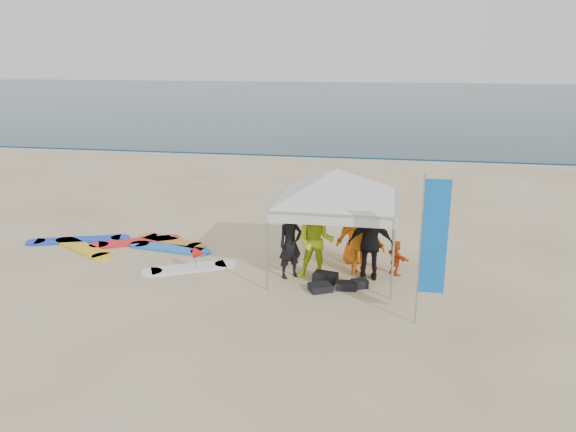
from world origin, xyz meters
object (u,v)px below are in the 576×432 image
(marker_pennant, at_px, (199,253))
(person_black_a, at_px, (290,244))
(person_orange_a, at_px, (360,236))
(person_yellow, at_px, (316,241))
(canopy_tent, at_px, (337,169))
(person_orange_b, at_px, (355,233))
(person_seated, at_px, (396,258))
(person_black_b, at_px, (371,244))
(feather_flag, at_px, (433,239))
(surfboard_spread, at_px, (134,247))

(marker_pennant, bearing_deg, person_black_a, 2.27)
(person_black_a, height_order, person_orange_a, person_orange_a)
(person_yellow, distance_m, canopy_tent, 1.80)
(person_black_a, bearing_deg, canopy_tent, -14.10)
(person_yellow, relative_size, person_orange_b, 1.16)
(canopy_tent, bearing_deg, person_orange_a, 4.40)
(marker_pennant, bearing_deg, person_seated, 8.65)
(person_black_b, height_order, person_orange_b, person_black_b)
(person_black_b, xyz_separation_m, person_orange_b, (-0.44, 1.05, -0.09))
(person_orange_b, height_order, marker_pennant, person_orange_b)
(feather_flag, height_order, marker_pennant, feather_flag)
(person_yellow, distance_m, person_black_b, 1.32)
(person_yellow, xyz_separation_m, person_black_b, (1.30, 0.20, -0.04))
(person_black_b, xyz_separation_m, marker_pennant, (-4.21, -0.30, -0.41))
(person_black_a, height_order, person_yellow, person_yellow)
(person_black_b, bearing_deg, canopy_tent, -22.35)
(person_black_b, bearing_deg, person_seated, -147.84)
(person_orange_a, xyz_separation_m, surfboard_spread, (-6.38, 0.70, -0.93))
(feather_flag, bearing_deg, marker_pennant, 160.70)
(person_black_b, distance_m, canopy_tent, 1.96)
(person_seated, relative_size, surfboard_spread, 0.14)
(person_yellow, distance_m, feather_flag, 3.37)
(surfboard_spread, bearing_deg, person_black_b, -9.03)
(person_black_b, relative_size, marker_pennant, 2.85)
(person_orange_a, relative_size, person_black_b, 1.06)
(person_orange_a, distance_m, canopy_tent, 1.77)
(person_orange_b, bearing_deg, person_black_b, 104.68)
(marker_pennant, bearing_deg, feather_flag, -19.30)
(person_orange_a, xyz_separation_m, person_seated, (0.89, 0.08, -0.53))
(person_black_a, xyz_separation_m, person_yellow, (0.62, 0.01, 0.10))
(person_black_a, xyz_separation_m, person_orange_b, (1.48, 1.26, -0.03))
(person_black_b, relative_size, canopy_tent, 0.45)
(person_orange_a, height_order, canopy_tent, canopy_tent)
(feather_flag, bearing_deg, person_black_b, 119.47)
(person_black_b, bearing_deg, marker_pennant, 1.06)
(person_yellow, relative_size, canopy_tent, 0.48)
(feather_flag, relative_size, marker_pennant, 4.86)
(feather_flag, bearing_deg, person_black_a, 147.72)
(canopy_tent, bearing_deg, person_seated, 4.68)
(person_black_a, bearing_deg, person_orange_b, -0.42)
(person_yellow, relative_size, surfboard_spread, 0.31)
(person_black_a, relative_size, marker_pennant, 2.66)
(person_black_a, distance_m, surfboard_spread, 4.97)
(person_orange_b, bearing_deg, person_yellow, 47.11)
(person_orange_b, relative_size, surfboard_spread, 0.27)
(person_seated, height_order, canopy_tent, canopy_tent)
(person_yellow, xyz_separation_m, surfboard_spread, (-5.35, 1.26, -0.92))
(person_orange_b, height_order, feather_flag, feather_flag)
(person_black_a, height_order, person_orange_b, person_black_a)
(person_orange_a, bearing_deg, surfboard_spread, 5.50)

